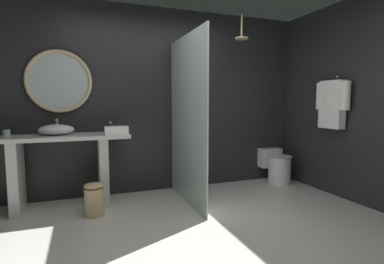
{
  "coord_description": "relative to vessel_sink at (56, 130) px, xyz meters",
  "views": [
    {
      "loc": [
        -0.95,
        -2.31,
        1.29
      ],
      "look_at": [
        0.2,
        0.76,
        0.95
      ],
      "focal_mm": 27.75,
      "sensor_mm": 36.0,
      "label": 1
    }
  ],
  "objects": [
    {
      "name": "side_wall_right",
      "position": [
        3.59,
        -0.84,
        0.35
      ],
      "size": [
        0.1,
        2.47,
        2.6
      ],
      "primitive_type": "cube",
      "color": "#232326",
      "rests_on": "ground_plane"
    },
    {
      "name": "rain_shower_head",
      "position": [
        2.43,
        -0.15,
        1.26
      ],
      "size": [
        0.18,
        0.18,
        0.34
      ],
      "color": "#D6B77F"
    },
    {
      "name": "round_wall_mirror",
      "position": [
        0.04,
        0.22,
        0.59
      ],
      "size": [
        0.79,
        0.05,
        0.79
      ],
      "color": "#D6B77F"
    },
    {
      "name": "vanity_counter",
      "position": [
        0.04,
        -0.04,
        -0.39
      ],
      "size": [
        1.61,
        0.54,
        0.89
      ],
      "color": "silver",
      "rests_on": "ground_plane"
    },
    {
      "name": "shower_glass_panel",
      "position": [
        1.53,
        -0.4,
        0.1
      ],
      "size": [
        0.02,
        1.3,
        2.11
      ],
      "primitive_type": "cube",
      "color": "silver",
      "rests_on": "ground_plane"
    },
    {
      "name": "folded_hand_towel",
      "position": [
        0.68,
        -0.21,
        -0.02
      ],
      "size": [
        0.28,
        0.18,
        0.1
      ],
      "primitive_type": "cube",
      "rotation": [
        0.0,
        0.0,
        -0.04
      ],
      "color": "white",
      "rests_on": "vanity_counter"
    },
    {
      "name": "hanging_bathrobe",
      "position": [
        3.45,
        -0.82,
        0.33
      ],
      "size": [
        0.2,
        0.53,
        0.71
      ],
      "color": "#D6B77F"
    },
    {
      "name": "vessel_sink",
      "position": [
        0.0,
        0.0,
        0.0
      ],
      "size": [
        0.41,
        0.33,
        0.19
      ],
      "color": "white",
      "rests_on": "vanity_counter"
    },
    {
      "name": "back_wall_panel",
      "position": [
        1.24,
        0.3,
        0.35
      ],
      "size": [
        4.8,
        0.1,
        2.6
      ],
      "primitive_type": "cube",
      "color": "#232326",
      "rests_on": "ground_plane"
    },
    {
      "name": "tumbler_cup",
      "position": [
        -0.52,
        -0.04,
        -0.02
      ],
      "size": [
        0.08,
        0.08,
        0.09
      ],
      "primitive_type": "cylinder",
      "color": "silver",
      "rests_on": "vanity_counter"
    },
    {
      "name": "soap_dispenser",
      "position": [
        0.63,
        -0.06,
        0.0
      ],
      "size": [
        0.06,
        0.06,
        0.15
      ],
      "color": "#3D3323",
      "rests_on": "vanity_counter"
    },
    {
      "name": "waste_bin",
      "position": [
        0.39,
        -0.48,
        -0.76
      ],
      "size": [
        0.22,
        0.22,
        0.38
      ],
      "color": "#D6B77F",
      "rests_on": "ground_plane"
    },
    {
      "name": "toilet",
      "position": [
        3.19,
        -0.02,
        -0.68
      ],
      "size": [
        0.37,
        0.56,
        0.52
      ],
      "color": "white",
      "rests_on": "ground_plane"
    },
    {
      "name": "ground_plane",
      "position": [
        1.24,
        -1.6,
        -0.95
      ],
      "size": [
        5.76,
        5.76,
        0.0
      ],
      "primitive_type": "plane",
      "color": "silver"
    }
  ]
}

